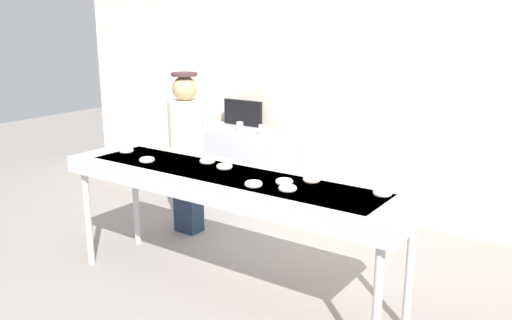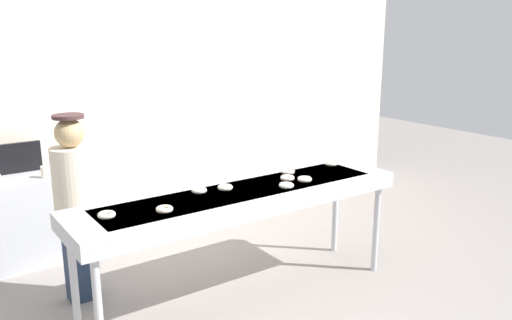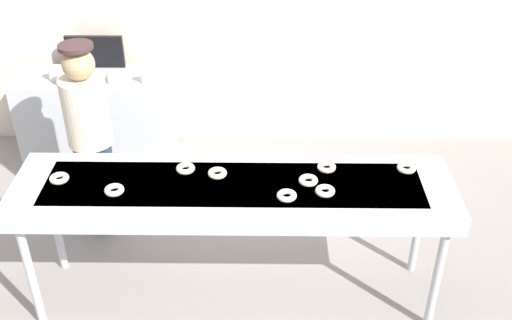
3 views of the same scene
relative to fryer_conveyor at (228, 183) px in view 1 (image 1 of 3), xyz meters
The scene contains 19 objects.
ground_plane 0.88m from the fryer_conveyor, ahead, with size 16.00×16.00×0.00m, color gray.
back_wall 2.31m from the fryer_conveyor, 90.00° to the left, with size 8.00×0.12×3.00m, color beige.
fryer_conveyor is the anchor object (origin of this frame).
sugar_donut_0 0.63m from the fryer_conveyor, 15.85° to the left, with size 0.12×0.12×0.04m, color #FCE5CB.
sugar_donut_1 0.37m from the fryer_conveyor, 23.88° to the right, with size 0.12×0.12×0.04m, color white.
sugar_donut_2 0.17m from the fryer_conveyor, 138.73° to the left, with size 0.12×0.12×0.04m, color #F6F0C7.
sugar_donut_3 0.36m from the fryer_conveyor, 155.49° to the left, with size 0.12×0.12×0.04m, color #F2E2CE.
sugar_donut_4 0.74m from the fryer_conveyor, behind, with size 0.12×0.12×0.04m, color #FAE3CA.
sugar_donut_5 1.10m from the fryer_conveyor, behind, with size 0.12×0.12×0.04m, color #EBEBCD.
sugar_donut_6 0.48m from the fryer_conveyor, ahead, with size 0.12×0.12×0.04m, color #FDE0CB.
sugar_donut_7 0.58m from the fryer_conveyor, ahead, with size 0.12×0.12×0.04m, color white.
sugar_donut_8 1.13m from the fryer_conveyor, ahead, with size 0.12×0.12×0.04m, color white.
worker_baker 1.34m from the fryer_conveyor, 144.95° to the left, with size 0.33×0.33×1.56m.
prep_counter 2.26m from the fryer_conveyor, 126.66° to the left, with size 1.35×0.53×0.84m, color #B7BABF.
paper_cup_0 2.36m from the fryer_conveyor, 133.80° to the left, with size 0.07×0.07×0.11m, color beige.
paper_cup_1 1.85m from the fryer_conveyor, 116.61° to the left, with size 0.07×0.07×0.11m, color beige.
paper_cup_2 2.22m from the fryer_conveyor, 133.84° to the left, with size 0.07×0.07×0.11m, color beige.
paper_cup_3 1.99m from the fryer_conveyor, 124.09° to the left, with size 0.07×0.07×0.11m, color beige.
menu_display 2.39m from the fryer_conveyor, 123.60° to the left, with size 0.51×0.04×0.29m, color black.
Camera 1 is at (2.32, -2.98, 2.04)m, focal length 38.05 mm.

